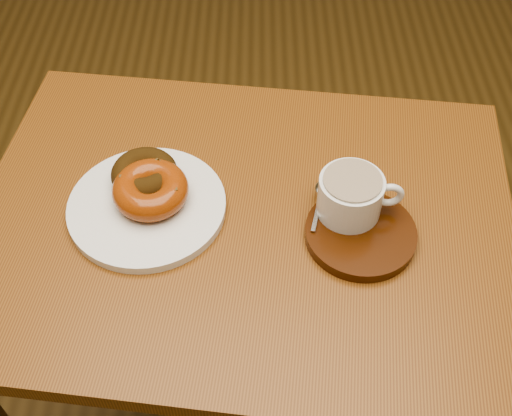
{
  "coord_description": "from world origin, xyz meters",
  "views": [
    {
      "loc": [
        0.14,
        -0.73,
        1.51
      ],
      "look_at": [
        0.13,
        -0.11,
        0.78
      ],
      "focal_mm": 45.0,
      "sensor_mm": 36.0,
      "label": 1
    }
  ],
  "objects_px": {
    "saucer": "(360,234)",
    "coffee_cup": "(352,195)",
    "cafe_table": "(244,263)",
    "donut_plate": "(147,206)"
  },
  "relations": [
    {
      "from": "saucer",
      "to": "donut_plate",
      "type": "bearing_deg",
      "value": 170.63
    },
    {
      "from": "donut_plate",
      "to": "saucer",
      "type": "xyz_separation_m",
      "value": [
        0.32,
        -0.05,
        0.0
      ]
    },
    {
      "from": "cafe_table",
      "to": "coffee_cup",
      "type": "xyz_separation_m",
      "value": [
        0.16,
        -0.0,
        0.17
      ]
    },
    {
      "from": "cafe_table",
      "to": "donut_plate",
      "type": "distance_m",
      "value": 0.19
    },
    {
      "from": "saucer",
      "to": "coffee_cup",
      "type": "xyz_separation_m",
      "value": [
        -0.01,
        0.04,
        0.04
      ]
    },
    {
      "from": "saucer",
      "to": "coffee_cup",
      "type": "distance_m",
      "value": 0.06
    },
    {
      "from": "saucer",
      "to": "coffee_cup",
      "type": "relative_size",
      "value": 1.29
    },
    {
      "from": "saucer",
      "to": "coffee_cup",
      "type": "bearing_deg",
      "value": 110.49
    },
    {
      "from": "saucer",
      "to": "coffee_cup",
      "type": "height_order",
      "value": "coffee_cup"
    },
    {
      "from": "cafe_table",
      "to": "saucer",
      "type": "xyz_separation_m",
      "value": [
        0.17,
        -0.04,
        0.13
      ]
    }
  ]
}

